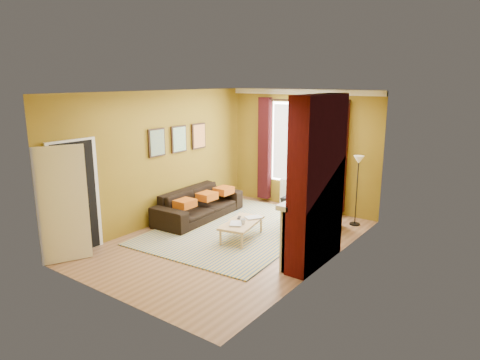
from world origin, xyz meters
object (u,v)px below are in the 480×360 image
at_px(armchair, 311,212).
at_px(floor_lamp, 358,171).
at_px(coffee_table, 242,224).
at_px(wicker_stool, 304,204).
at_px(sofa, 199,204).

relative_size(armchair, floor_lamp, 0.69).
height_order(armchair, coffee_table, armchair).
distance_m(wicker_stool, floor_lamp, 1.63).
distance_m(sofa, floor_lamp, 3.49).
height_order(coffee_table, wicker_stool, wicker_stool).
xyz_separation_m(coffee_table, floor_lamp, (1.45, 2.12, 0.85)).
bearing_deg(sofa, coffee_table, -111.06).
bearing_deg(coffee_table, sofa, 149.91).
relative_size(sofa, armchair, 2.20).
xyz_separation_m(sofa, wicker_stool, (1.68, 1.75, -0.14)).
bearing_deg(wicker_stool, sofa, -133.91).
xyz_separation_m(armchair, wicker_stool, (-0.60, 0.79, -0.14)).
distance_m(armchair, coffee_table, 1.63).
xyz_separation_m(armchair, coffee_table, (-0.75, -1.45, -0.01)).
height_order(coffee_table, floor_lamp, floor_lamp).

